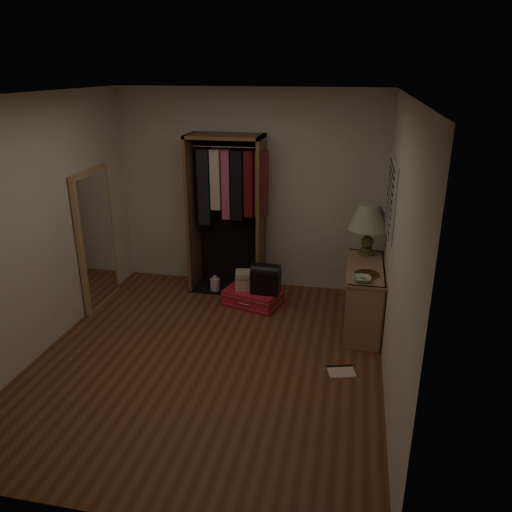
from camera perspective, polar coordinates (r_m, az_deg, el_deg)
name	(u,v)px	position (r m, az deg, el deg)	size (l,w,h in m)	color
ground	(209,358)	(5.29, -5.35, -11.53)	(4.00, 4.00, 0.00)	#5C311A
room_walls	(213,218)	(4.68, -4.93, 4.35)	(3.52, 4.02, 2.60)	beige
console_bookshelf	(363,294)	(5.84, 12.18, -4.29)	(0.42, 1.12, 0.75)	#9C714B
open_wardrobe	(229,200)	(6.44, -3.12, 6.39)	(1.02, 0.50, 2.05)	brown
floor_mirror	(96,239)	(6.40, -17.77, 1.85)	(0.06, 0.80, 1.70)	tan
pink_suitcase	(253,297)	(6.32, -0.32, -4.65)	(0.79, 0.66, 0.21)	red
train_case	(248,280)	(6.27, -0.87, -2.73)	(0.36, 0.28, 0.24)	#BFAA92
black_bag	(266,278)	(6.12, 1.12, -2.49)	(0.36, 0.24, 0.38)	black
table_lamp	(369,218)	(5.90, 12.82, 4.24)	(0.60, 0.60, 0.60)	#464E25
brass_tray	(367,274)	(5.43, 12.52, -2.07)	(0.28, 0.28, 0.02)	olive
ceramic_bowl	(362,279)	(5.26, 12.00, -2.58)	(0.19, 0.19, 0.05)	#A8CAAF
white_jug	(215,285)	(6.70, -4.70, -3.29)	(0.16, 0.16, 0.22)	silver
floor_book	(341,371)	(5.12, 9.68, -12.84)	(0.30, 0.27, 0.02)	beige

